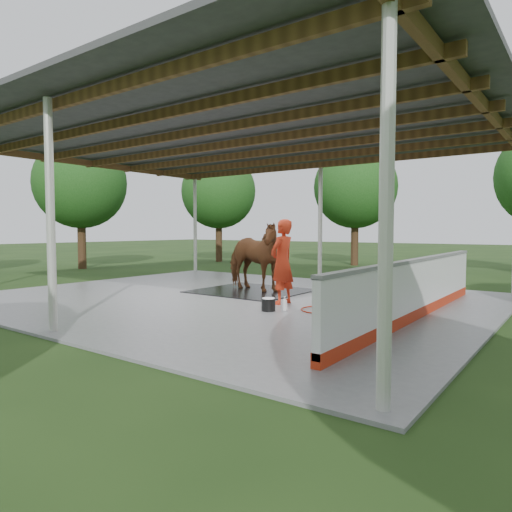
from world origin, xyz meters
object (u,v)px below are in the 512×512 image
Objects in this scene: horse at (252,257)px; handler at (282,262)px; dasher_board at (417,290)px; wash_bucket at (268,304)px.

horse is 1.14× the size of handler.
handler reaches higher than dasher_board.
handler is at bearing 105.93° from wash_bucket.
horse reaches higher than dasher_board.
wash_bucket is at bearing -126.95° from horse.
wash_bucket is (0.27, -0.94, -0.83)m from handler.
dasher_board is 2.95m from wash_bucket.
dasher_board is 3.64× the size of horse.
horse is 2.25m from handler.
dasher_board is at bearing 20.76° from wash_bucket.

